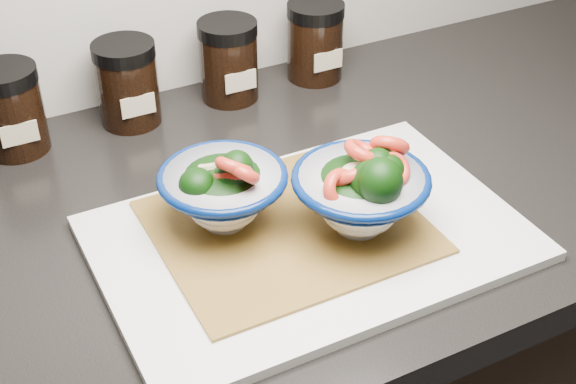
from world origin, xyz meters
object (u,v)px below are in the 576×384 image
spice_jar_c (127,83)px  spice_jar_d (229,60)px  bowl_right (363,190)px  spice_jar_e (315,41)px  cutting_board (310,238)px  spice_jar_b (11,110)px  bowl_left (223,190)px

spice_jar_c → spice_jar_d: same height
spice_jar_c → bowl_right: bearing=-68.3°
spice_jar_c → spice_jar_e: size_ratio=1.00×
cutting_board → spice_jar_b: spice_jar_b is taller
spice_jar_c → spice_jar_e: (0.28, 0.00, 0.00)m
bowl_left → spice_jar_c: bearing=93.0°
bowl_right → spice_jar_c: bowl_right is taller
cutting_board → spice_jar_c: (-0.09, 0.34, 0.05)m
cutting_board → bowl_left: 0.11m
spice_jar_e → bowl_right: bearing=-111.3°
spice_jar_b → spice_jar_e: size_ratio=1.00×
spice_jar_e → spice_jar_c: bearing=180.0°
bowl_left → spice_jar_e: bearing=46.6°
bowl_left → spice_jar_c: 0.28m
cutting_board → spice_jar_c: size_ratio=3.98×
spice_jar_c → spice_jar_d: size_ratio=1.00×
bowl_left → bowl_right: 0.15m
bowl_right → spice_jar_e: size_ratio=1.30×
spice_jar_d → spice_jar_b: bearing=180.0°
cutting_board → spice_jar_d: size_ratio=3.98×
spice_jar_b → spice_jar_e: (0.43, 0.00, 0.00)m
bowl_right → spice_jar_c: size_ratio=1.30×
cutting_board → bowl_left: (-0.07, 0.06, 0.05)m
spice_jar_c → bowl_left: bearing=-87.0°
spice_jar_b → spice_jar_e: 0.43m
bowl_right → spice_jar_c: (-0.14, 0.36, -0.01)m
bowl_right → spice_jar_b: bowl_right is taller
spice_jar_d → spice_jar_e: size_ratio=1.00×
bowl_right → spice_jar_d: 0.36m
bowl_left → spice_jar_d: bearing=65.2°
spice_jar_b → spice_jar_e: same height
cutting_board → bowl_right: size_ratio=3.06×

